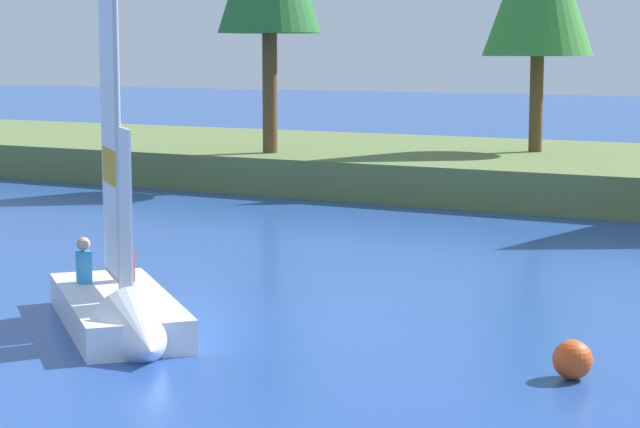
{
  "coord_description": "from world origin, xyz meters",
  "views": [
    {
      "loc": [
        8.42,
        -5.32,
        3.82
      ],
      "look_at": [
        -1.04,
        11.41,
        1.2
      ],
      "focal_mm": 66.52,
      "sensor_mm": 36.0,
      "label": 1
    }
  ],
  "objects": [
    {
      "name": "shore_bank",
      "position": [
        0.0,
        26.56,
        0.51
      ],
      "size": [
        80.0,
        10.41,
        1.02
      ],
      "primitive_type": "cube",
      "color": "#5B703D",
      "rests_on": "ground"
    },
    {
      "name": "channel_buoy",
      "position": [
        4.33,
        7.97,
        0.24
      ],
      "size": [
        0.47,
        0.47,
        0.47
      ],
      "primitive_type": "sphere",
      "color": "#E54C19",
      "rests_on": "ground"
    },
    {
      "name": "sailboat",
      "position": [
        -1.57,
        7.01,
        0.38
      ],
      "size": [
        4.17,
        3.9,
        5.53
      ],
      "rotation": [
        0.0,
        0.0,
        -0.72
      ],
      "color": "white",
      "rests_on": "ground"
    }
  ]
}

